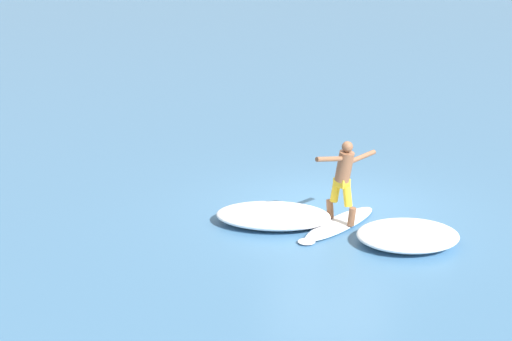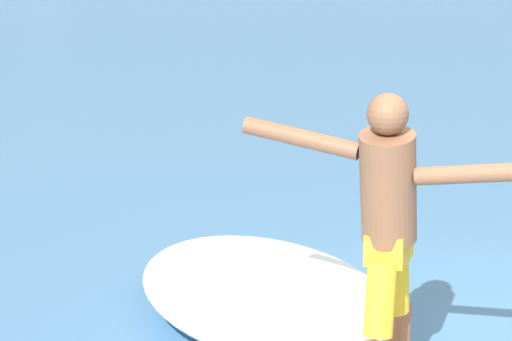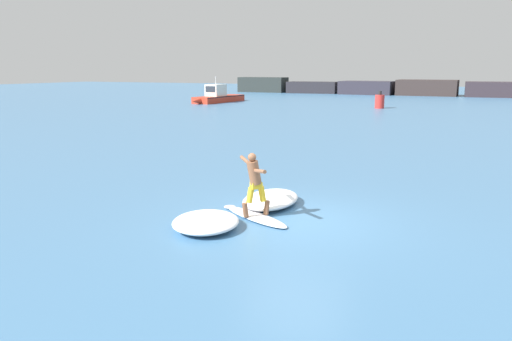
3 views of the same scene
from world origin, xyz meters
TOP-DOWN VIEW (x-y plane):
  - ground_plane at (0.00, 0.00)m, footprint 200.00×200.00m
  - surfboard at (-1.02, -0.19)m, footprint 2.37×1.59m
  - surfer at (-1.01, -0.24)m, footprint 1.17×1.07m
  - wave_foam_at_tail at (-1.13, 1.05)m, footprint 1.49×2.23m
  - wave_foam_at_nose at (-1.71, -1.42)m, footprint 2.05×2.22m

SIDE VIEW (x-z plane):
  - ground_plane at x=0.00m, z-range 0.00..0.00m
  - surfboard at x=-1.02m, z-range -0.07..0.14m
  - wave_foam_at_nose at x=-1.71m, z-range 0.00..0.32m
  - wave_foam_at_tail at x=-1.13m, z-range 0.00..0.33m
  - surfer at x=-1.01m, z-range 0.20..1.78m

